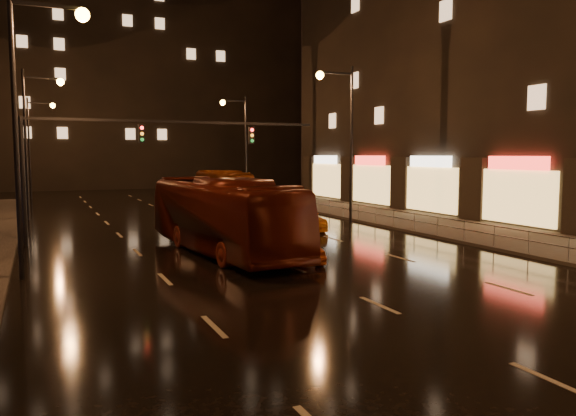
{
  "coord_description": "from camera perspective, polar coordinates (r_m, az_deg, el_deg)",
  "views": [
    {
      "loc": [
        -8.98,
        -9.53,
        4.38
      ],
      "look_at": [
        -0.92,
        8.49,
        2.5
      ],
      "focal_mm": 35.0,
      "sensor_mm": 36.0,
      "label": 1
    }
  ],
  "objects": [
    {
      "name": "taxi_near",
      "position": [
        23.11,
        0.45,
        -3.79
      ],
      "size": [
        1.76,
        4.03,
        1.35
      ],
      "primitive_type": "imported",
      "rotation": [
        0.0,
        0.0,
        -0.04
      ],
      "color": "#DE5814",
      "rests_on": "ground"
    },
    {
      "name": "building_right",
      "position": [
        46.99,
        26.39,
        17.95
      ],
      "size": [
        18.0,
        50.0,
        30.0
      ],
      "primitive_type": "cube",
      "color": "black",
      "rests_on": "ground"
    },
    {
      "name": "taxi_far",
      "position": [
        32.88,
        1.25,
        -1.01
      ],
      "size": [
        2.25,
        4.87,
        1.38
      ],
      "primitive_type": "imported",
      "rotation": [
        0.0,
        0.0,
        -0.07
      ],
      "color": "orange",
      "rests_on": "ground"
    },
    {
      "name": "railing_right",
      "position": [
        33.73,
        10.71,
        -0.59
      ],
      "size": [
        0.05,
        56.0,
        1.0
      ],
      "color": "#99999E",
      "rests_on": "sidewalk_right"
    },
    {
      "name": "bus_curb",
      "position": [
        53.66,
        -6.61,
        2.27
      ],
      "size": [
        2.7,
        10.51,
        2.91
      ],
      "primitive_type": "imported",
      "rotation": [
        0.0,
        0.0,
        0.02
      ],
      "color": "#84380D",
      "rests_on": "ground"
    },
    {
      "name": "sidewalk_right",
      "position": [
        33.55,
        18.26,
        -2.21
      ],
      "size": [
        7.0,
        70.0,
        0.15
      ],
      "primitive_type": "cube",
      "color": "#38332D",
      "rests_on": "ground"
    },
    {
      "name": "bus_red",
      "position": [
        25.18,
        -6.68,
        -0.76
      ],
      "size": [
        3.81,
        12.22,
        3.35
      ],
      "primitive_type": "imported",
      "rotation": [
        0.0,
        0.0,
        0.08
      ],
      "color": "#5A180C",
      "rests_on": "ground"
    },
    {
      "name": "building_distant",
      "position": [
        83.67,
        -15.36,
        14.61
      ],
      "size": [
        44.0,
        16.0,
        36.0
      ],
      "primitive_type": "cube",
      "color": "black",
      "rests_on": "ground"
    },
    {
      "name": "ground",
      "position": [
        31.17,
        -7.12,
        -2.68
      ],
      "size": [
        140.0,
        140.0,
        0.0
      ],
      "primitive_type": "plane",
      "color": "black",
      "rests_on": "ground"
    },
    {
      "name": "traffic_signal",
      "position": [
        29.79,
        -16.63,
        5.9
      ],
      "size": [
        15.31,
        0.32,
        6.2
      ],
      "color": "black",
      "rests_on": "ground"
    }
  ]
}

